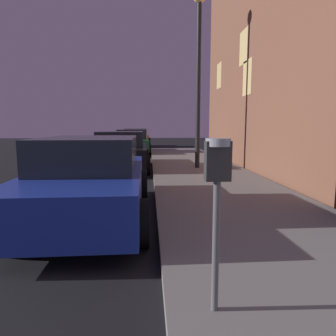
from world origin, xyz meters
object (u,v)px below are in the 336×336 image
Objects in this scene: car_blue at (90,179)px; car_black at (121,151)px; street_lamp at (199,54)px; car_yellow_cab at (136,138)px; car_green at (131,142)px; parking_meter at (217,182)px.

car_blue is 1.02× the size of car_black.
car_blue and car_black have the same top height.
car_black is at bearing 167.54° from street_lamp.
car_yellow_cab is at bearing 90.00° from car_blue.
car_black is 6.42m from car_green.
car_yellow_cab is (-1.54, 21.59, -0.48)m from parking_meter.
car_blue is 6.86m from street_lamp.
street_lamp is at bearing -12.46° from car_black.
parking_meter reaches higher than car_black.
parking_meter is at bearing -84.27° from car_green.
car_black is at bearing 89.99° from car_blue.
car_blue is at bearing -90.01° from car_green.
car_blue and car_yellow_cab have the same top height.
parking_meter is 0.33× the size of car_black.
parking_meter is 8.88m from street_lamp.
car_green and car_yellow_cab have the same top height.
car_yellow_cab is (-0.00, 18.60, -0.00)m from car_blue.
parking_meter is at bearing -62.76° from car_blue.
car_blue is 1.04× the size of car_yellow_cab.
car_yellow_cab is (-0.00, 12.67, 0.01)m from car_black.
street_lamp is (2.74, -7.02, 3.35)m from car_green.
street_lamp reaches higher than car_black.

